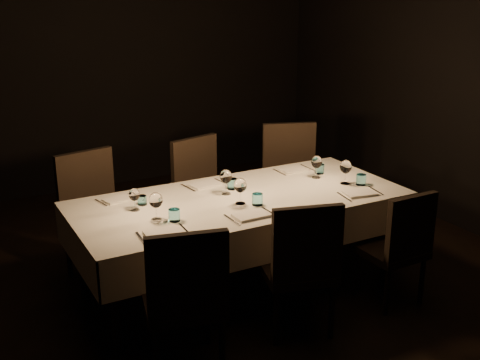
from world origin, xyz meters
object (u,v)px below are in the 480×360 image
chair_near_right (399,243)px  chair_far_left (95,210)px  chair_far_right (292,176)px  chair_far_center (203,190)px  chair_near_center (301,262)px  dining_table (240,207)px  chair_near_left (185,295)px

chair_near_right → chair_far_left: chair_far_left is taller
chair_far_right → chair_near_right: bearing=-71.7°
chair_far_left → chair_far_center: bearing=-9.2°
chair_near_center → chair_far_center: (0.04, 1.60, 0.01)m
dining_table → chair_near_left: (-0.81, -0.81, -0.14)m
chair_near_center → chair_far_center: size_ratio=0.97×
chair_near_right → chair_far_right: bearing=-92.4°
chair_near_left → chair_far_right: size_ratio=0.94×
chair_near_left → chair_far_right: chair_far_right is taller
dining_table → chair_far_right: size_ratio=2.39×
chair_near_left → chair_near_center: (0.86, 0.05, -0.01)m
chair_near_right → chair_far_left: 2.40m
chair_near_left → chair_far_left: size_ratio=0.97×
chair_far_left → chair_far_right: bearing=-13.8°
chair_near_right → chair_far_left: size_ratio=0.87×
chair_near_right → chair_near_left: bearing=0.6°
chair_near_center → chair_near_left: bearing=18.8°
dining_table → chair_far_right: bearing=37.7°
chair_far_center → chair_far_right: bearing=-20.9°
chair_near_right → chair_far_right: size_ratio=0.85×
dining_table → chair_far_right: 1.21m
chair_near_left → chair_near_center: chair_near_left is taller
dining_table → chair_near_center: (0.05, -0.76, -0.15)m
chair_far_center → chair_far_right: (0.86, -0.11, 0.02)m
chair_near_left → chair_far_center: chair_far_center is taller
chair_far_center → chair_far_right: size_ratio=0.95×
chair_near_right → chair_far_left: bearing=-41.6°
chair_near_center → dining_table: bearing=-70.9°
dining_table → chair_far_left: chair_far_left is taller
dining_table → chair_near_center: size_ratio=2.58×
chair_near_right → chair_far_right: 1.51m
chair_near_center → chair_near_right: (0.86, -0.01, -0.04)m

